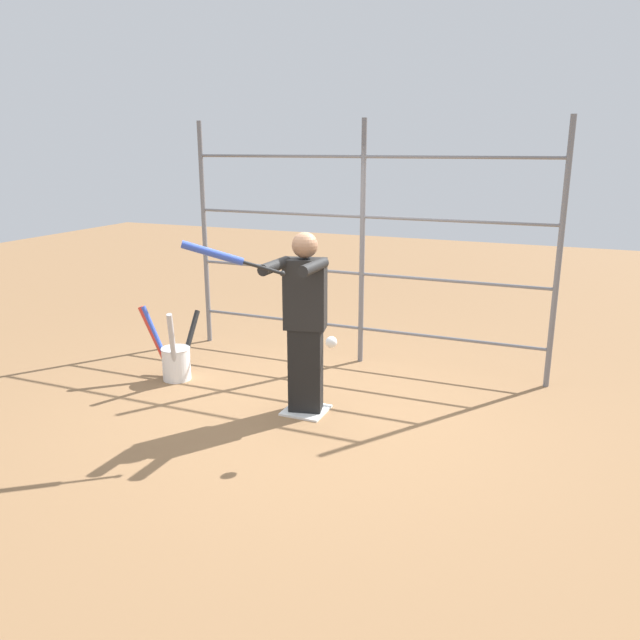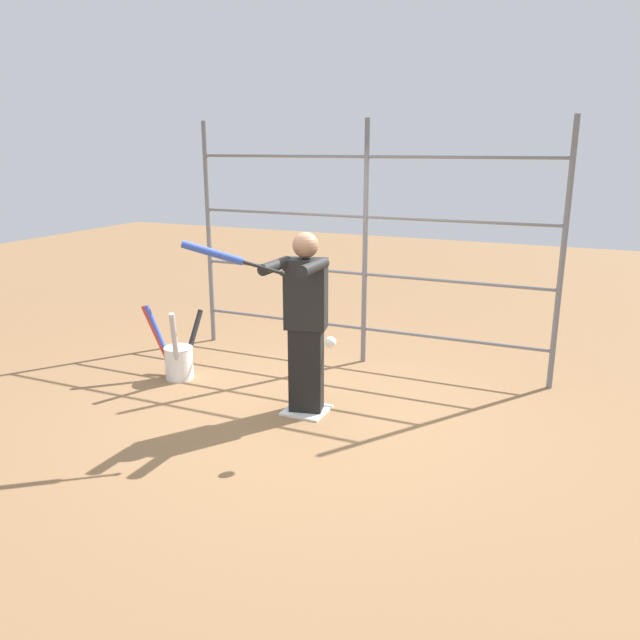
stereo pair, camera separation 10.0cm
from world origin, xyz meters
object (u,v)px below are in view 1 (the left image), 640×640
softball_in_flight (331,342)px  baseball_bat_swinging (222,256)px  bat_bucket (174,358)px  batter (305,318)px

softball_in_flight → baseball_bat_swinging: bearing=10.0°
baseball_bat_swinging → softball_in_flight: 1.15m
baseball_bat_swinging → bat_bucket: size_ratio=0.91×
baseball_bat_swinging → softball_in_flight: baseball_bat_swinging is taller
batter → baseball_bat_swinging: size_ratio=2.33×
bat_bucket → baseball_bat_swinging: bearing=142.4°
softball_in_flight → bat_bucket: 2.42m
batter → softball_in_flight: batter is taller
baseball_bat_swinging → bat_bucket: 2.10m
batter → softball_in_flight: (-0.49, 0.55, -0.01)m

